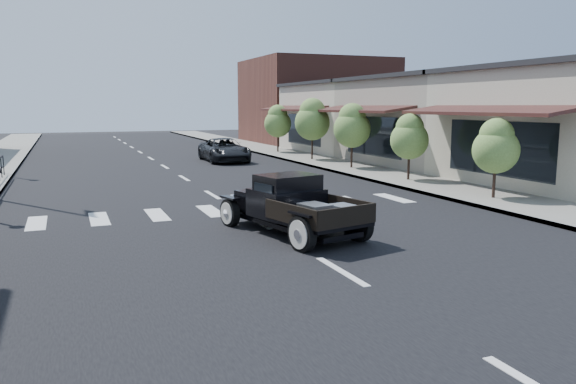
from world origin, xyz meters
name	(u,v)px	position (x,y,z in m)	size (l,w,h in m)	color
ground	(284,238)	(0.00, 0.00, 0.00)	(120.00, 120.00, 0.00)	black
road	(172,171)	(0.00, 15.00, 0.01)	(14.00, 80.00, 0.02)	black
road_markings	(194,185)	(0.00, 10.00, 0.00)	(12.00, 60.00, 0.06)	silver
sidewalk_right	(329,163)	(8.50, 15.00, 0.07)	(3.00, 80.00, 0.15)	gray
storefront_mid	(453,122)	(15.00, 13.00, 2.25)	(10.00, 9.00, 4.50)	gray
storefront_far	(370,119)	(15.00, 22.00, 2.25)	(10.00, 9.00, 4.50)	#B7AD9B
far_building_right	(316,102)	(15.50, 32.00, 3.50)	(11.00, 10.00, 7.00)	brown
small_tree_a	(495,160)	(8.30, 2.23, 1.41)	(1.51, 1.51, 2.51)	olive
small_tree_b	(409,148)	(8.30, 7.19, 1.45)	(1.56, 1.56, 2.59)	olive
small_tree_c	(352,137)	(8.30, 12.12, 1.66)	(1.81, 1.81, 3.01)	olive
small_tree_d	(312,130)	(8.30, 16.85, 1.80)	(1.99, 1.99, 3.31)	olive
small_tree_e	(278,129)	(8.30, 22.35, 1.63)	(1.77, 1.77, 2.95)	olive
hotrod_pickup	(292,204)	(0.33, 0.30, 0.76)	(2.03, 4.36, 1.51)	black
second_car	(224,150)	(3.62, 18.58, 0.66)	(2.18, 4.73, 1.31)	black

